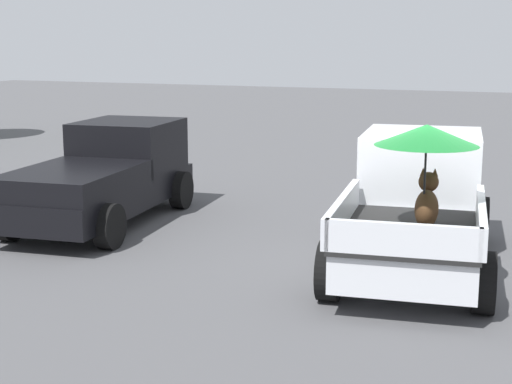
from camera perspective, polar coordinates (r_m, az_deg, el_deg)
ground_plane at (r=12.05m, az=11.40°, el=-5.48°), size 80.00×80.00×0.00m
pickup_truck_main at (r=12.22m, az=11.76°, el=-0.50°), size 5.24×2.76×2.30m
pickup_truck_red at (r=14.89m, az=-10.91°, el=1.21°), size 4.96×2.57×1.80m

